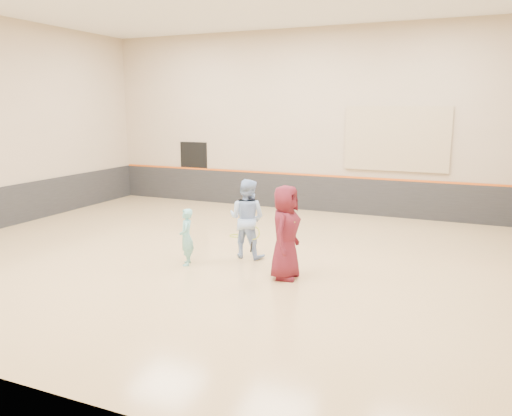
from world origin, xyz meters
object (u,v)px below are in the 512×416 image
at_px(girl, 186,237).
at_px(instructor, 247,218).
at_px(spare_racket, 235,235).
at_px(young_man, 285,232).

bearing_deg(girl, instructor, 111.81).
relative_size(girl, spare_racket, 1.97).
xyz_separation_m(instructor, spare_racket, (-1.09, 1.59, -0.90)).
bearing_deg(girl, spare_racket, 156.15).
height_order(girl, instructor, instructor).
distance_m(girl, young_man, 2.35).
relative_size(girl, instructor, 0.69).
distance_m(girl, instructor, 1.50).
bearing_deg(young_man, girl, 88.89).
xyz_separation_m(girl, young_man, (2.32, 0.04, 0.33)).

